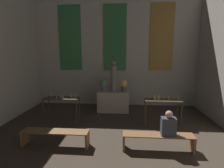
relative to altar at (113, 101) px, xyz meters
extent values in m
cube|color=#B2AD9E|center=(0.00, 1.04, 2.22)|extent=(7.82, 0.12, 5.32)
cube|color=#33723F|center=(-2.12, 0.96, 2.75)|extent=(1.06, 0.03, 2.98)
cube|color=#33723F|center=(0.00, 0.96, 2.75)|extent=(1.06, 0.03, 2.98)
cube|color=olive|center=(2.12, 0.96, 2.75)|extent=(1.06, 0.03, 2.98)
cube|color=#ADA38E|center=(0.00, 0.00, 0.00)|extent=(1.34, 0.75, 0.89)
cylinder|color=slate|center=(0.00, 0.00, 0.99)|extent=(0.26, 0.26, 1.09)
sphere|color=slate|center=(0.00, 0.00, 1.63)|extent=(0.18, 0.18, 0.18)
cylinder|color=#4C5666|center=(-0.43, 0.00, 0.56)|extent=(0.20, 0.20, 0.23)
sphere|color=#4C9351|center=(-0.43, 0.00, 0.78)|extent=(0.31, 0.31, 0.31)
cylinder|color=#4C5666|center=(0.43, 0.00, 0.56)|extent=(0.20, 0.20, 0.23)
sphere|color=gold|center=(0.43, 0.00, 0.78)|extent=(0.31, 0.31, 0.31)
cube|color=#473823|center=(-1.82, -1.29, 0.43)|extent=(1.26, 0.49, 0.02)
cylinder|color=#473823|center=(-2.42, -1.51, -0.01)|extent=(0.04, 0.04, 0.87)
cylinder|color=#473823|center=(-1.22, -1.51, -0.01)|extent=(0.04, 0.04, 0.87)
cylinder|color=#473823|center=(-2.42, -1.08, -0.01)|extent=(0.04, 0.04, 0.87)
cylinder|color=#473823|center=(-1.22, -1.08, -0.01)|extent=(0.04, 0.04, 0.87)
cylinder|color=silver|center=(-1.44, -1.28, 0.52)|extent=(0.02, 0.02, 0.15)
sphere|color=#F9CC4C|center=(-1.44, -1.28, 0.60)|extent=(0.02, 0.02, 0.02)
cylinder|color=silver|center=(-1.30, -1.13, 0.50)|extent=(0.02, 0.02, 0.12)
sphere|color=#F9CC4C|center=(-1.30, -1.13, 0.58)|extent=(0.02, 0.02, 0.02)
cylinder|color=silver|center=(-1.71, -1.48, 0.50)|extent=(0.02, 0.02, 0.11)
sphere|color=#F9CC4C|center=(-1.71, -1.48, 0.56)|extent=(0.02, 0.02, 0.02)
cylinder|color=silver|center=(-2.37, -1.29, 0.53)|extent=(0.02, 0.02, 0.17)
sphere|color=#F9CC4C|center=(-2.37, -1.29, 0.63)|extent=(0.02, 0.02, 0.02)
cylinder|color=silver|center=(-1.53, -1.14, 0.50)|extent=(0.02, 0.02, 0.12)
sphere|color=#F9CC4C|center=(-1.53, -1.14, 0.57)|extent=(0.02, 0.02, 0.02)
cylinder|color=silver|center=(-1.34, -1.25, 0.49)|extent=(0.02, 0.02, 0.09)
sphere|color=#F9CC4C|center=(-1.34, -1.25, 0.55)|extent=(0.02, 0.02, 0.02)
cylinder|color=silver|center=(-1.83, -1.34, 0.50)|extent=(0.02, 0.02, 0.11)
sphere|color=#F9CC4C|center=(-1.83, -1.34, 0.56)|extent=(0.02, 0.02, 0.02)
cylinder|color=silver|center=(-2.28, -1.12, 0.49)|extent=(0.02, 0.02, 0.10)
sphere|color=#F9CC4C|center=(-2.28, -1.12, 0.55)|extent=(0.02, 0.02, 0.02)
cylinder|color=silver|center=(-1.91, -1.50, 0.50)|extent=(0.02, 0.02, 0.12)
sphere|color=#F9CC4C|center=(-1.91, -1.50, 0.57)|extent=(0.02, 0.02, 0.02)
cube|color=#473823|center=(1.82, -1.29, 0.43)|extent=(1.26, 0.49, 0.02)
cylinder|color=#473823|center=(1.22, -1.51, -0.01)|extent=(0.04, 0.04, 0.87)
cylinder|color=#473823|center=(2.42, -1.51, -0.01)|extent=(0.04, 0.04, 0.87)
cylinder|color=#473823|center=(1.22, -1.08, -0.01)|extent=(0.04, 0.04, 0.87)
cylinder|color=#473823|center=(2.42, -1.08, -0.01)|extent=(0.04, 0.04, 0.87)
cylinder|color=silver|center=(2.04, -1.22, 0.50)|extent=(0.02, 0.02, 0.11)
sphere|color=#F9CC4C|center=(2.04, -1.22, 0.56)|extent=(0.02, 0.02, 0.02)
cylinder|color=silver|center=(2.28, -1.10, 0.50)|extent=(0.02, 0.02, 0.12)
sphere|color=#F9CC4C|center=(2.28, -1.10, 0.58)|extent=(0.02, 0.02, 0.02)
cylinder|color=silver|center=(1.60, -1.09, 0.50)|extent=(0.02, 0.02, 0.12)
sphere|color=#F9CC4C|center=(1.60, -1.09, 0.58)|extent=(0.02, 0.02, 0.02)
cylinder|color=silver|center=(2.34, -1.33, 0.53)|extent=(0.02, 0.02, 0.17)
sphere|color=#F9CC4C|center=(2.34, -1.33, 0.63)|extent=(0.02, 0.02, 0.02)
cylinder|color=silver|center=(1.52, -1.43, 0.52)|extent=(0.02, 0.02, 0.15)
sphere|color=#F9CC4C|center=(1.52, -1.43, 0.61)|extent=(0.02, 0.02, 0.02)
cylinder|color=silver|center=(1.72, -1.23, 0.53)|extent=(0.02, 0.02, 0.17)
sphere|color=#F9CC4C|center=(1.72, -1.23, 0.62)|extent=(0.02, 0.02, 0.02)
cylinder|color=silver|center=(2.02, -1.31, 0.52)|extent=(0.02, 0.02, 0.15)
sphere|color=#F9CC4C|center=(2.02, -1.31, 0.60)|extent=(0.02, 0.02, 0.02)
cylinder|color=silver|center=(1.65, -1.37, 0.52)|extent=(0.02, 0.02, 0.15)
sphere|color=#F9CC4C|center=(1.65, -1.37, 0.61)|extent=(0.02, 0.02, 0.02)
cylinder|color=silver|center=(1.92, -1.10, 0.49)|extent=(0.02, 0.02, 0.10)
sphere|color=#F9CC4C|center=(1.92, -1.10, 0.56)|extent=(0.02, 0.02, 0.02)
cube|color=brown|center=(-1.37, -3.06, -0.03)|extent=(1.82, 0.36, 0.03)
cube|color=brown|center=(-2.25, -3.06, -0.24)|extent=(0.06, 0.32, 0.41)
cube|color=brown|center=(-0.49, -3.06, -0.24)|extent=(0.06, 0.32, 0.41)
cube|color=brown|center=(1.37, -3.06, -0.03)|extent=(1.82, 0.36, 0.03)
cube|color=brown|center=(0.49, -3.06, -0.24)|extent=(0.06, 0.32, 0.41)
cube|color=brown|center=(2.25, -3.06, -0.24)|extent=(0.06, 0.32, 0.41)
cube|color=#383D47|center=(1.62, -3.06, 0.22)|extent=(0.36, 0.24, 0.46)
sphere|color=tan|center=(1.62, -3.06, 0.54)|extent=(0.18, 0.18, 0.18)
camera|label=1|loc=(0.51, -7.34, 2.05)|focal=28.00mm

